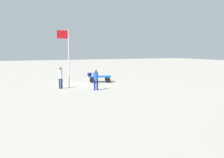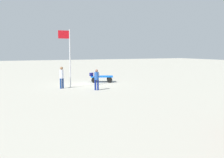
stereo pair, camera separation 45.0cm
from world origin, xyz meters
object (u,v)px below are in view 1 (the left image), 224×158
suitcase_tan (91,74)px  worker_trailing (96,78)px  suitcase_dark (94,75)px  worker_lead (61,76)px  flagpole (67,53)px  luggage_cart (100,78)px

suitcase_tan → worker_trailing: worker_trailing is taller
suitcase_dark → suitcase_tan: (0.16, -0.55, -0.01)m
worker_lead → flagpole: (-0.63, -0.18, 1.88)m
worker_trailing → luggage_cart: bearing=-116.0°
luggage_cart → flagpole: 5.15m
worker_trailing → flagpole: size_ratio=0.34×
suitcase_dark → suitcase_tan: size_ratio=1.04×
luggage_cart → worker_lead: 5.20m
worker_lead → flagpole: flagpole is taller
luggage_cart → worker_lead: size_ratio=1.35×
worker_trailing → flagpole: (1.63, -2.16, 1.95)m
suitcase_dark → flagpole: flagpole is taller
suitcase_tan → worker_trailing: (1.43, 4.89, 0.19)m
luggage_cart → suitcase_tan: (0.79, -0.34, 0.31)m
suitcase_tan → flagpole: (3.06, 2.72, 2.15)m
flagpole → worker_lead: bearing=15.9°
suitcase_tan → worker_lead: bearing=38.1°
flagpole → worker_trailing: bearing=127.0°
flagpole → suitcase_dark: bearing=-146.0°
luggage_cart → worker_trailing: worker_trailing is taller
luggage_cart → suitcase_tan: size_ratio=4.09×
suitcase_tan → flagpole: bearing=41.6°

